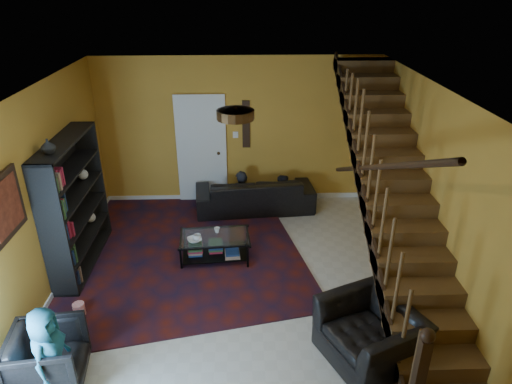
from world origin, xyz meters
TOP-DOWN VIEW (x-y plane):
  - floor at (0.00, 0.00)m, footprint 5.50×5.50m
  - room at (-1.33, 1.33)m, footprint 5.50×5.50m
  - staircase at (2.12, -0.00)m, footprint 0.95×5.02m
  - bookshelf at (-2.40, 0.60)m, footprint 0.35×1.80m
  - door at (-0.70, 2.73)m, footprint 0.82×0.05m
  - framed_picture at (-2.57, -0.90)m, footprint 0.04×0.74m
  - wall_hanging at (0.15, 2.73)m, footprint 0.14×0.03m
  - ceiling_fixture at (0.00, -0.80)m, footprint 0.40×0.40m
  - rug at (-1.10, 1.07)m, footprint 4.71×5.15m
  - sofa at (0.30, 2.30)m, footprint 2.27×1.06m
  - armchair_left at (-2.05, -1.75)m, footprint 0.84×0.82m
  - armchair_right at (1.50, -1.50)m, footprint 1.28×1.34m
  - person_adult_a at (0.04, 2.35)m, footprint 0.46×0.32m
  - person_adult_b at (0.80, 2.35)m, footprint 0.57×0.45m
  - person_child at (-1.95, -1.89)m, footprint 0.39×0.56m
  - coffee_table at (-0.38, 0.62)m, footprint 1.12×0.71m
  - cup_a at (-0.64, 0.52)m, footprint 0.16×0.16m
  - cup_b at (-0.34, 0.73)m, footprint 0.11×0.11m
  - bowl at (-0.67, 0.48)m, footprint 0.27×0.27m
  - vase at (-2.41, 0.10)m, footprint 0.18×0.18m
  - popcorn_bucket at (-2.10, -0.67)m, footprint 0.19×0.19m

SIDE VIEW (x-z plane):
  - floor at x=0.00m, z-range 0.00..0.00m
  - rug at x=-1.10m, z-range 0.00..0.02m
  - room at x=-1.33m, z-range -2.70..2.80m
  - popcorn_bucket at x=-2.10m, z-range 0.02..0.20m
  - person_adult_b at x=0.80m, z-range -0.45..0.67m
  - person_adult_a at x=0.04m, z-range -0.45..0.77m
  - coffee_table at x=-0.38m, z-range 0.03..0.44m
  - sofa at x=0.30m, z-range 0.00..0.64m
  - armchair_left at x=-2.05m, z-range 0.00..0.69m
  - armchair_right at x=1.50m, z-range 0.00..0.69m
  - bowl at x=-0.67m, z-range 0.41..0.46m
  - cup_b at x=-0.34m, z-range 0.41..0.49m
  - cup_a at x=-0.64m, z-range 0.41..0.50m
  - person_child at x=-1.95m, z-range 0.00..1.10m
  - bookshelf at x=-2.40m, z-range -0.04..1.96m
  - door at x=-0.70m, z-range 0.00..2.05m
  - staircase at x=2.12m, z-range -0.19..2.99m
  - wall_hanging at x=0.15m, z-range 1.10..2.00m
  - framed_picture at x=-2.57m, z-range 1.38..2.12m
  - vase at x=-2.41m, z-range 2.00..2.19m
  - ceiling_fixture at x=0.00m, z-range 2.69..2.79m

